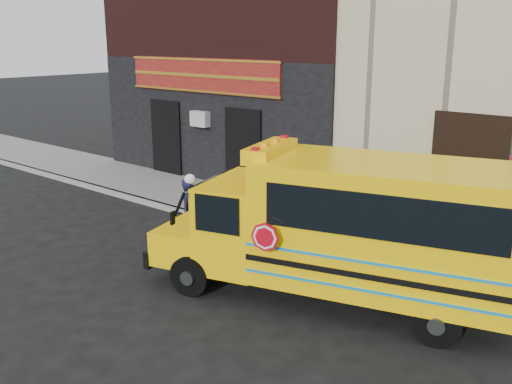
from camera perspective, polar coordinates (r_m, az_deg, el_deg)
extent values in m
plane|color=black|center=(12.50, -6.41, -7.74)|extent=(120.00, 120.00, 0.00)
cube|color=gray|center=(14.26, 1.14, -4.36)|extent=(40.00, 0.20, 0.15)
cube|color=slate|center=(15.39, 4.64, -2.90)|extent=(40.00, 3.00, 0.15)
cube|color=black|center=(19.16, -5.02, 7.08)|extent=(10.00, 0.30, 4.00)
cube|color=black|center=(18.98, -5.28, 17.60)|extent=(10.00, 0.28, 3.00)
cube|color=#5F0D15|center=(18.88, -5.50, 11.53)|extent=(6.50, 0.12, 1.10)
cube|color=black|center=(20.47, -8.87, 5.36)|extent=(1.30, 0.10, 2.50)
cube|color=black|center=(17.96, -1.21, 4.16)|extent=(1.30, 0.10, 2.50)
cylinder|color=black|center=(11.23, -6.49, -8.27)|extent=(0.85, 0.49, 0.80)
cylinder|color=black|center=(12.77, -2.16, -5.19)|extent=(0.85, 0.49, 0.80)
cylinder|color=black|center=(9.91, 17.69, -12.29)|extent=(0.85, 0.49, 0.80)
cylinder|color=black|center=(11.64, 18.84, -8.16)|extent=(0.85, 0.49, 0.80)
cube|color=#F9C105|center=(12.05, -6.11, -4.53)|extent=(1.51, 2.20, 0.70)
cube|color=black|center=(12.41, -8.28, -5.24)|extent=(0.67, 2.01, 0.35)
cube|color=#F9C105|center=(11.40, -1.38, -2.95)|extent=(1.73, 2.35, 1.70)
cube|color=black|center=(11.53, -3.95, -0.70)|extent=(0.55, 1.75, 0.90)
cube|color=#F9C105|center=(10.46, 12.88, -3.21)|extent=(4.93, 3.34, 2.25)
cube|color=black|center=(9.25, 12.28, -2.49)|extent=(3.76, 1.10, 0.75)
cube|color=#F9C105|center=(10.79, 1.46, 4.12)|extent=(0.92, 1.68, 0.28)
cylinder|color=#B30717|center=(9.79, 0.90, -4.53)|extent=(0.51, 0.17, 0.52)
cylinder|color=#363D39|center=(11.79, 23.56, -2.21)|extent=(0.07, 0.07, 3.16)
cube|color=red|center=(11.47, 24.06, 2.39)|extent=(0.08, 0.27, 0.40)
cube|color=white|center=(11.58, 23.79, 0.01)|extent=(0.08, 0.27, 0.35)
imported|color=black|center=(13.23, -6.67, -4.20)|extent=(1.61, 0.56, 0.95)
imported|color=black|center=(13.16, -6.51, -2.53)|extent=(0.52, 0.69, 1.72)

